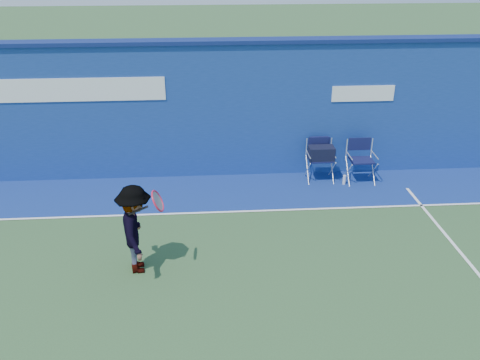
{
  "coord_description": "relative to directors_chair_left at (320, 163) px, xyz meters",
  "views": [
    {
      "loc": [
        0.11,
        -5.78,
        4.97
      ],
      "look_at": [
        0.7,
        2.6,
        1.0
      ],
      "focal_mm": 38.0,
      "sensor_mm": 36.0,
      "label": 1
    }
  ],
  "objects": [
    {
      "name": "court_lines",
      "position": [
        -2.65,
        -4.01,
        -0.4
      ],
      "size": [
        24.0,
        12.0,
        0.01
      ],
      "color": "white",
      "rests_on": "out_of_bounds_strip"
    },
    {
      "name": "directors_chair_left",
      "position": [
        0.0,
        0.0,
        0.0
      ],
      "size": [
        0.57,
        0.53,
        0.96
      ],
      "color": "silver",
      "rests_on": "ground"
    },
    {
      "name": "out_of_bounds_strip",
      "position": [
        -2.65,
        -0.51,
        -0.4
      ],
      "size": [
        24.0,
        1.8,
        0.01
      ],
      "primitive_type": "cube",
      "color": "navy",
      "rests_on": "ground"
    },
    {
      "name": "water_bottle",
      "position": [
        0.51,
        -0.28,
        -0.3
      ],
      "size": [
        0.07,
        0.07,
        0.22
      ],
      "primitive_type": "cylinder",
      "color": "silver",
      "rests_on": "ground"
    },
    {
      "name": "stadium_wall",
      "position": [
        -2.66,
        0.59,
        1.14
      ],
      "size": [
        24.0,
        0.5,
        3.08
      ],
      "color": "navy",
      "rests_on": "ground"
    },
    {
      "name": "tennis_player",
      "position": [
        -3.73,
        -3.25,
        0.36
      ],
      "size": [
        0.85,
        1.05,
        1.52
      ],
      "color": "#EA4738",
      "rests_on": "ground"
    },
    {
      "name": "ground",
      "position": [
        -2.65,
        -4.61,
        -0.41
      ],
      "size": [
        80.0,
        80.0,
        0.0
      ],
      "primitive_type": "plane",
      "color": "#30512B",
      "rests_on": "ground"
    },
    {
      "name": "directors_chair_right",
      "position": [
        0.89,
        -0.15,
        -0.1
      ],
      "size": [
        0.58,
        0.52,
        0.97
      ],
      "color": "silver",
      "rests_on": "ground"
    }
  ]
}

